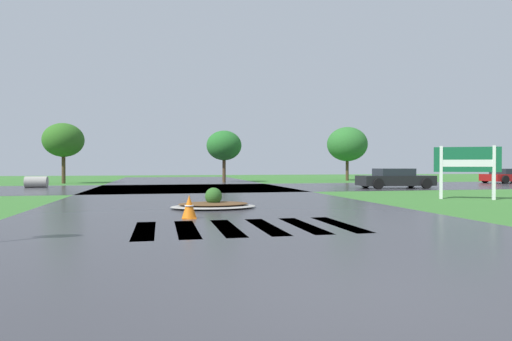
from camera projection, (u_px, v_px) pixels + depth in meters
ground_plane at (365, 317)px, 4.19m from camera, size 120.00×120.00×0.10m
asphalt_roadway at (222, 209)px, 13.96m from camera, size 11.88×80.00×0.01m
asphalt_cross_road at (192, 188)px, 27.16m from camera, size 90.00×10.69×0.01m
crosswalk_stripes at (247, 227)px, 9.94m from camera, size 4.95×2.87×0.01m
estate_billboard at (467, 163)px, 18.13m from camera, size 2.32×1.26×2.22m
median_island at (214, 204)px, 14.35m from camera, size 2.79×1.84×0.68m
car_white_sedan at (509, 176)px, 34.98m from camera, size 4.45×2.45×1.15m
car_blue_compact at (395, 179)px, 27.04m from camera, size 4.63×2.26×1.22m
drainage_pipe_stack at (36, 182)px, 27.81m from camera, size 1.30×0.72×0.71m
traffic_cone at (189, 207)px, 11.55m from camera, size 0.40×0.40×0.63m
background_treeline at (159, 141)px, 36.31m from camera, size 39.12×4.98×5.35m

